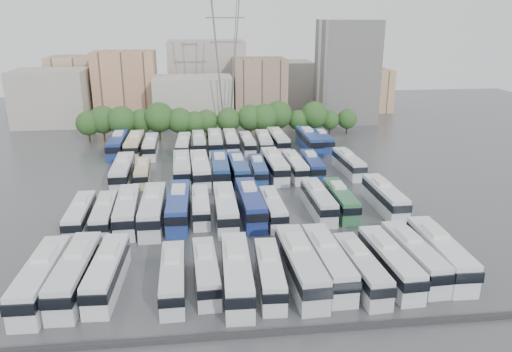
{
  "coord_description": "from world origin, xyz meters",
  "views": [
    {
      "loc": [
        -5.09,
        -70.64,
        27.46
      ],
      "look_at": [
        3.72,
        3.73,
        3.0
      ],
      "focal_mm": 35.0,
      "sensor_mm": 36.0,
      "label": 1
    }
  ],
  "objects": [
    {
      "name": "bus_r2_s8",
      "position": [
        4.95,
        11.14,
        1.72
      ],
      "size": [
        2.59,
        11.19,
        3.5
      ],
      "rotation": [
        0.0,
        0.0,
        -0.01
      ],
      "color": "navy",
      "rests_on": "ground"
    },
    {
      "name": "bus_r2_s7",
      "position": [
        1.54,
        11.19,
        1.91
      ],
      "size": [
        3.18,
        12.52,
        3.9
      ],
      "rotation": [
        0.0,
        0.0,
        0.04
      ],
      "color": "navy",
      "rests_on": "ground"
    },
    {
      "name": "bus_r2_s6",
      "position": [
        -1.59,
        11.63,
        2.0
      ],
      "size": [
        2.92,
        13.02,
        4.08
      ],
      "rotation": [
        0.0,
        0.0,
        -0.01
      ],
      "color": "navy",
      "rests_on": "ground"
    },
    {
      "name": "bus_r2_s9",
      "position": [
        8.05,
        12.4,
        2.04
      ],
      "size": [
        3.37,
        13.32,
        4.15
      ],
      "rotation": [
        0.0,
        0.0,
        0.04
      ],
      "color": "silver",
      "rests_on": "ground"
    },
    {
      "name": "bus_r1_s7",
      "position": [
        1.82,
        -5.55,
        2.08
      ],
      "size": [
        3.34,
        13.56,
        4.23
      ],
      "rotation": [
        0.0,
        0.0,
        0.03
      ],
      "color": "navy",
      "rests_on": "ground"
    },
    {
      "name": "bus_r3_s0",
      "position": [
        -21.47,
        30.52,
        2.08
      ],
      "size": [
        2.99,
        13.54,
        4.25
      ],
      "rotation": [
        0.0,
        0.0,
        0.0
      ],
      "color": "navy",
      "rests_on": "ground"
    },
    {
      "name": "bus_r1_s8",
      "position": [
        4.81,
        -6.78,
        1.71
      ],
      "size": [
        2.67,
        11.18,
        3.49
      ],
      "rotation": [
        0.0,
        0.0,
        0.02
      ],
      "color": "silver",
      "rests_on": "ground"
    },
    {
      "name": "bus_r1_s11",
      "position": [
        14.99,
        -4.99,
        1.83
      ],
      "size": [
        2.66,
        11.9,
        3.73
      ],
      "rotation": [
        0.0,
        0.0,
        -0.01
      ],
      "color": "#2E6C43",
      "rests_on": "ground"
    },
    {
      "name": "bus_r0_s10",
      "position": [
        11.45,
        -25.15,
        1.83
      ],
      "size": [
        3.19,
        12.01,
        3.73
      ],
      "rotation": [
        0.0,
        0.0,
        0.05
      ],
      "color": "silver",
      "rests_on": "ground"
    },
    {
      "name": "ground",
      "position": [
        0.0,
        0.0,
        0.0
      ],
      "size": [
        220.0,
        220.0,
        0.0
      ],
      "primitive_type": "plane",
      "color": "#424447",
      "rests_on": "ground"
    },
    {
      "name": "bus_r3_s8",
      "position": [
        4.99,
        29.76,
        1.7
      ],
      "size": [
        2.65,
        11.09,
        3.47
      ],
      "rotation": [
        0.0,
        0.0,
        0.02
      ],
      "color": "silver",
      "rests_on": "ground"
    },
    {
      "name": "bus_r0_s13",
      "position": [
        21.24,
        -23.12,
        2.05
      ],
      "size": [
        3.29,
        13.38,
        4.17
      ],
      "rotation": [
        0.0,
        0.0,
        -0.03
      ],
      "color": "silver",
      "rests_on": "ground"
    },
    {
      "name": "electricity_pylon",
      "position": [
        2.0,
        50.0,
        18.66
      ],
      "size": [
        9.0,
        6.91,
        33.83
      ],
      "color": "slate",
      "rests_on": "ground"
    },
    {
      "name": "bus_r0_s9",
      "position": [
        8.29,
        -23.56,
        2.01
      ],
      "size": [
        3.24,
        13.14,
        4.1
      ],
      "rotation": [
        0.0,
        0.0,
        0.03
      ],
      "color": "silver",
      "rests_on": "ground"
    },
    {
      "name": "bus_r2_s4",
      "position": [
        -8.14,
        12.31,
        2.03
      ],
      "size": [
        3.33,
        13.3,
        4.14
      ],
      "rotation": [
        0.0,
        0.0,
        0.03
      ],
      "color": "silver",
      "rests_on": "ground"
    },
    {
      "name": "bus_r3_s2",
      "position": [
        -14.82,
        29.27,
        1.83
      ],
      "size": [
        2.74,
        11.9,
        3.72
      ],
      "rotation": [
        0.0,
        0.0,
        0.01
      ],
      "color": "silver",
      "rests_on": "ground"
    },
    {
      "name": "bus_r0_s1",
      "position": [
        -18.22,
        -23.11,
        2.05
      ],
      "size": [
        3.35,
        13.39,
        4.17
      ],
      "rotation": [
        0.0,
        0.0,
        -0.03
      ],
      "color": "silver",
      "rests_on": "ground"
    },
    {
      "name": "bus_r2_s13",
      "position": [
        21.57,
        12.77,
        1.83
      ],
      "size": [
        3.06,
        11.98,
        3.73
      ],
      "rotation": [
        0.0,
        0.0,
        0.04
      ],
      "color": "silver",
      "rests_on": "ground"
    },
    {
      "name": "bus_r1_s5",
      "position": [
        -5.14,
        -4.76,
        1.68
      ],
      "size": [
        2.51,
        10.95,
        3.43
      ],
      "rotation": [
        0.0,
        0.0,
        0.01
      ],
      "color": "white",
      "rests_on": "ground"
    },
    {
      "name": "bus_r0_s5",
      "position": [
        -4.82,
        -23.6,
        1.71
      ],
      "size": [
        2.9,
        11.18,
        3.48
      ],
      "rotation": [
        0.0,
        0.0,
        0.04
      ],
      "color": "silver",
      "rests_on": "ground"
    },
    {
      "name": "bus_r2_s1",
      "position": [
        -18.04,
        11.77,
        2.06
      ],
      "size": [
        3.14,
        13.43,
        4.2
      ],
      "rotation": [
        0.0,
        0.0,
        0.02
      ],
      "color": "silver",
      "rests_on": "ground"
    },
    {
      "name": "bus_r3_s13",
      "position": [
        21.22,
        30.44,
        1.74
      ],
      "size": [
        2.62,
        11.36,
        3.55
      ],
      "rotation": [
        0.0,
        0.0,
        -0.01
      ],
      "color": "navy",
      "rests_on": "ground"
    },
    {
      "name": "bus_r3_s7",
      "position": [
        1.66,
        31.18,
        1.86
      ],
      "size": [
        2.69,
        12.07,
        3.78
      ],
      "rotation": [
        0.0,
        0.0,
        0.01
      ],
      "color": "white",
      "rests_on": "ground"
    },
    {
      "name": "bus_r2_s10",
      "position": [
        11.61,
        12.14,
        1.82
      ],
      "size": [
        2.92,
        11.89,
        3.71
      ],
      "rotation": [
        0.0,
        0.0,
        0.03
      ],
      "color": "white",
      "rests_on": "ground"
    },
    {
      "name": "bus_r1_s6",
      "position": [
        -1.77,
        -6.72,
        2.01
      ],
      "size": [
        2.92,
        13.08,
        4.1
      ],
      "rotation": [
        0.0,
        0.0,
        0.01
      ],
      "color": "silver",
      "rests_on": "ground"
    },
    {
      "name": "bus_r0_s11",
      "position": [
        14.94,
        -24.31,
        1.92
      ],
      "size": [
        3.3,
        12.59,
        3.91
      ],
      "rotation": [
        0.0,
        0.0,
        0.05
      ],
      "color": "silver",
      "rests_on": "ground"
    },
    {
      "name": "bus_r2_s5",
      "position": [
        -5.02,
        11.38,
        2.1
      ],
      "size": [
        3.53,
        13.76,
        4.28
      ],
      "rotation": [
        0.0,
        0.0,
        0.04
      ],
      "color": "silver",
      "rests_on": "ground"
    },
    {
      "name": "bus_r2_s11",
      "position": [
        14.76,
        12.39,
        1.83
      ],
      "size": [
        3.05,
        11.94,
        3.72
      ],
      "rotation": [
        0.0,
        0.0,
        -0.04
      ],
      "color": "navy",
      "rests_on": "ground"
    },
    {
      "name": "bus_r1_s10",
      "position": [
        11.7,
        -5.15,
        1.88
      ],
      "size": [
        2.85,
        12.26,
        3.83
      ],
      "rotation": [
        0.0,
        0.0,
        0.02
      ],
      "color": "silver",
      "rests_on": "ground"
    },
    {
      "name": "bus_r1_s4",
      "position": [
        -8.19,
        -5.43,
        2.07
      ],
      "size": [
        3.19,
        13.48,
        4.21
      ],
      "rotation": [
        0.0,
        0.0,
        -0.02
      ],
      "color": "navy",
      "rests_on": "ground"
    },
    {
      "name": "tree_line",
      "position": [
        -2.0,
        42.07,
        4.55
      ],
      "size": [
        64.58,
        8.0,
        8.61
      ],
      "color": "black",
      "rests_on": "ground"
    },
    {
      "name": "bus_r3_s5",
      "position": [
        -5.05,
        30.95,
        1.81
      ],
      "size": [
        2.88,
        11.83,
        3.69
      ],
      "rotation": [
        0.0,
        0.0,
        0.03
      ],
      "color": "silver",
      "rests_on": "ground"
    },
    {
      "name": "bus_r0_s7",
      "position": [
        1.74,
        -24.96,
        1.75
      ],
      "size": [
        2.99,
        11.46,
        3.57
      ],
      "rotation": [
        0.0,
        0.0,
        -0.05
      ],
      "color": "silver",
      "rests_on": "ground"
    },
    {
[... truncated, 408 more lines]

